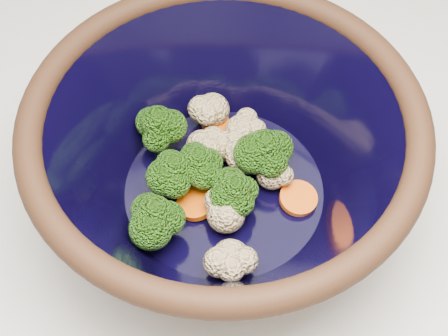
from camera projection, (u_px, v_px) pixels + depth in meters
counter at (153, 319)px, 0.98m from camera, size 1.20×1.20×0.90m
mixing_bowl at (224, 159)px, 0.51m from camera, size 0.40×0.40×0.14m
vegetable_pile at (210, 167)px, 0.53m from camera, size 0.16×0.18×0.06m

